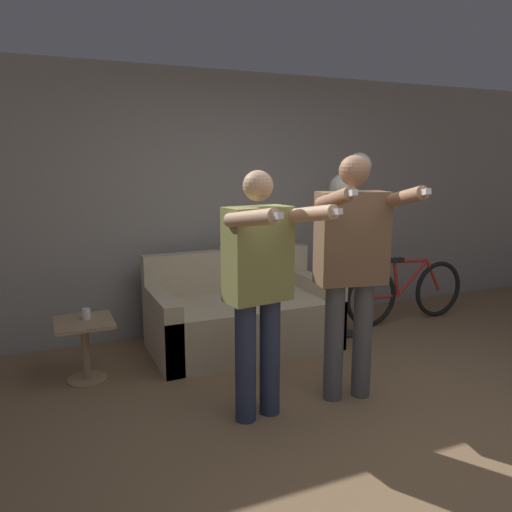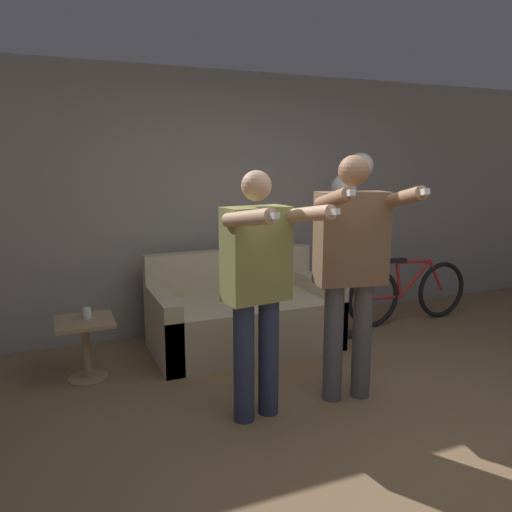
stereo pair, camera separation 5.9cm
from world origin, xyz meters
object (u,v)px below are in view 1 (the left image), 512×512
Objects in this scene: floor_lamp at (350,186)px; bicycle at (406,292)px; cat at (243,242)px; couch at (242,317)px; person_left at (260,280)px; cup at (86,314)px; side_table at (85,338)px; person_right at (352,260)px.

bicycle is (0.83, 0.10, -1.16)m from floor_lamp.
bicycle is at bearing 6.66° from floor_lamp.
cat is 0.26× the size of bicycle.
couch is 4.15× the size of cat.
bicycle is at bearing -0.65° from couch.
person_left is 1.95m from floor_lamp.
couch is at bearing 179.35° from bicycle.
cup is at bearing -178.73° from floor_lamp.
person_left is at bearing -106.95° from couch.
cat reaches higher than couch.
side_table is (-1.56, -0.54, -0.58)m from cat.
floor_lamp is 2.74m from side_table.
person_left is at bearing -48.14° from cup.
bicycle is at bearing 20.82° from person_left.
couch is at bearing 173.69° from floor_lamp.
side_table is 5.72× the size of cup.
person_right is at bearing -141.44° from bicycle.
cup reaches higher than side_table.
cat is at bearing 168.37° from bicycle.
side_table is at bearing 158.74° from person_right.
person_right is 0.98× the size of floor_lamp.
couch is 1.91m from bicycle.
cup is at bearing -161.55° from cat.
floor_lamp is (0.75, 1.17, 0.45)m from person_right.
cat is at bearing 18.45° from cup.
floor_lamp reaches higher than cat.
person_left is 19.20× the size of cup.
person_left is at bearing -141.44° from floor_lamp.
cat is at bearing 106.80° from person_right.
side_table is (-1.02, 1.09, -0.61)m from person_left.
cat is 1.67m from cup.
cup is (-2.47, -0.05, -0.95)m from floor_lamp.
person_left reaches higher than cat.
cat is 0.82× the size of side_table.
couch is at bearing 8.04° from side_table.
cat is (0.15, 0.34, 0.65)m from couch.
bicycle reaches higher than side_table.
side_table is (-2.49, -0.08, -1.13)m from floor_lamp.
person_right is 2.16m from side_table.
bicycle is (1.58, 1.26, -0.71)m from person_right.
bicycle is at bearing 2.63° from cup.
cup is (-1.71, 1.11, -0.50)m from person_right.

